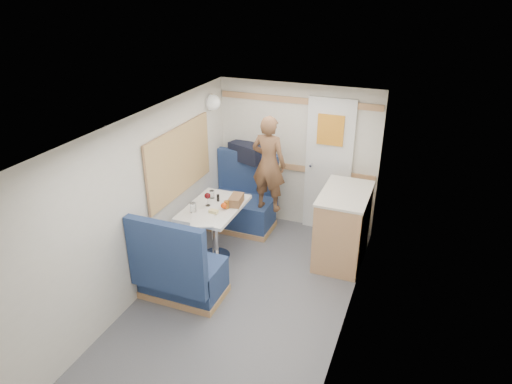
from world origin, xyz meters
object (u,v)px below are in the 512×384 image
at_px(person, 269,164).
at_px(cheese_block, 213,211).
at_px(duffel_bag, 247,152).
at_px(beer_glass, 226,205).
at_px(bread_loaf, 236,200).
at_px(dinette_table, 214,218).
at_px(pepper_grinder, 218,198).
at_px(galley_counter, 343,226).
at_px(bench_near, 180,275).
at_px(tumbler_mid, 212,194).
at_px(tray, 203,220).
at_px(tumbler_left, 193,208).
at_px(wine_glass, 207,196).
at_px(bench_far, 242,207).
at_px(orange_fruit, 224,206).
at_px(dome_light, 213,102).

xyz_separation_m(person, cheese_block, (-0.36, -0.87, -0.32)).
distance_m(person, duffel_bag, 0.64).
distance_m(beer_glass, bread_loaf, 0.16).
bearing_deg(dinette_table, pepper_grinder, 94.41).
xyz_separation_m(galley_counter, cheese_block, (-1.38, -0.73, 0.29)).
bearing_deg(bench_near, tumbler_mid, 96.51).
distance_m(duffel_bag, tray, 1.52).
bearing_deg(bench_near, pepper_grinder, 90.64).
relative_size(beer_glass, pepper_grinder, 1.07).
distance_m(bench_near, tumbler_left, 0.81).
xyz_separation_m(person, wine_glass, (-0.52, -0.70, -0.23)).
bearing_deg(tumbler_left, galley_counter, 25.52).
relative_size(bench_near, pepper_grinder, 11.65).
xyz_separation_m(galley_counter, pepper_grinder, (-1.48, -0.40, 0.30)).
xyz_separation_m(bench_far, pepper_grinder, (-0.01, -0.72, 0.46)).
height_order(tray, orange_fruit, orange_fruit).
distance_m(dome_light, wine_glass, 1.29).
height_order(bench_near, pepper_grinder, bench_near).
xyz_separation_m(beer_glass, pepper_grinder, (-0.18, 0.14, -0.00)).
height_order(wine_glass, bread_loaf, wine_glass).
height_order(dome_light, duffel_bag, dome_light).
distance_m(dinette_table, bread_loaf, 0.34).
bearing_deg(dinette_table, bread_loaf, 35.03).
relative_size(bench_far, pepper_grinder, 11.65).
relative_size(orange_fruit, cheese_block, 0.70).
relative_size(cheese_block, pepper_grinder, 1.14).
xyz_separation_m(dinette_table, tumbler_left, (-0.15, -0.22, 0.21)).
xyz_separation_m(wine_glass, bread_loaf, (0.30, 0.16, -0.07)).
bearing_deg(tumbler_mid, dome_light, 112.37).
height_order(dome_light, tray, dome_light).
bearing_deg(orange_fruit, galley_counter, 23.86).
bearing_deg(galley_counter, tumbler_mid, -167.47).
relative_size(tray, pepper_grinder, 3.79).
xyz_separation_m(dinette_table, pepper_grinder, (-0.01, 0.15, 0.20)).
xyz_separation_m(dome_light, tumbler_left, (0.24, -1.07, -0.97)).
bearing_deg(dinette_table, galley_counter, 20.54).
bearing_deg(tumbler_left, orange_fruit, 32.23).
height_order(dinette_table, tumbler_mid, tumbler_mid).
relative_size(galley_counter, pepper_grinder, 10.21).
height_order(orange_fruit, cheese_block, orange_fruit).
xyz_separation_m(bench_near, wine_glass, (-0.08, 0.86, 0.54)).
height_order(dinette_table, person, person).
bearing_deg(tray, orange_fruit, 72.14).
relative_size(bench_near, tray, 3.07).
xyz_separation_m(tray, pepper_grinder, (-0.05, 0.51, 0.04)).
relative_size(cheese_block, bread_loaf, 0.40).
xyz_separation_m(duffel_bag, tray, (0.07, -1.49, -0.29)).
relative_size(wine_glass, bread_loaf, 0.66).
relative_size(bench_far, person, 0.84).
xyz_separation_m(tray, tumbler_mid, (-0.16, 0.56, 0.04)).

